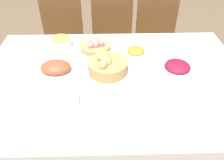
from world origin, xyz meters
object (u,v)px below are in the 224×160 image
object	(u,v)px
bread_basket	(107,65)
ham_platter	(56,68)
egg_basket	(95,46)
beet_salad_bowl	(177,69)
pineapple_bowl	(61,41)
dinner_plate	(116,123)
spoon	(152,123)
drinking_cup	(160,93)
carrot_bowl	(136,53)
knife	(147,123)
chair_far_left	(61,39)
chair_far_center	(113,39)
butter_dish	(70,99)
fork	(85,124)
chair_far_right	(157,38)

from	to	relation	value
bread_basket	ham_platter	world-z (taller)	bread_basket
egg_basket	beet_salad_bowl	distance (m)	0.64
pineapple_bowl	dinner_plate	size ratio (longest dim) A/B	0.59
spoon	drinking_cup	distance (m)	0.20
carrot_bowl	pineapple_bowl	distance (m)	0.59
knife	drinking_cup	size ratio (longest dim) A/B	1.81
chair_far_left	beet_salad_bowl	xyz separation A→B (m)	(0.92, -0.94, 0.28)
chair_far_center	chair_far_left	bearing A→B (deg)	175.77
chair_far_left	ham_platter	xyz separation A→B (m)	(0.12, -0.89, 0.27)
ham_platter	butter_dish	distance (m)	0.32
pineapple_bowl	bread_basket	bearing A→B (deg)	-44.65
egg_basket	fork	size ratio (longest dim) A/B	1.37
chair_far_right	spoon	bearing A→B (deg)	-102.97
bread_basket	pineapple_bowl	bearing A→B (deg)	135.35
butter_dish	chair_far_center	bearing A→B (deg)	76.18
spoon	drinking_cup	bearing A→B (deg)	73.36
chair_far_center	knife	distance (m)	1.38
dinner_plate	spoon	distance (m)	0.19
fork	spoon	xyz separation A→B (m)	(0.35, 0.00, 0.00)
chair_far_left	drinking_cup	bearing A→B (deg)	-52.47
fork	butter_dish	xyz separation A→B (m)	(-0.10, 0.18, 0.01)
ham_platter	knife	world-z (taller)	ham_platter
knife	carrot_bowl	bearing A→B (deg)	84.80
carrot_bowl	knife	distance (m)	0.63
spoon	drinking_cup	world-z (taller)	drinking_cup
chair_far_right	butter_dish	bearing A→B (deg)	-122.99
spoon	butter_dish	size ratio (longest dim) A/B	1.49
chair_far_right	carrot_bowl	size ratio (longest dim) A/B	6.47
fork	egg_basket	bearing A→B (deg)	83.11
knife	butter_dish	bearing A→B (deg)	152.81
pineapple_bowl	drinking_cup	distance (m)	0.91
drinking_cup	knife	bearing A→B (deg)	-118.79
pineapple_bowl	chair_far_left	bearing A→B (deg)	101.37
bread_basket	knife	xyz separation A→B (m)	(0.20, -0.46, -0.05)
beet_salad_bowl	butter_dish	size ratio (longest dim) A/B	1.78
dinner_plate	drinking_cup	distance (m)	0.32
egg_basket	beet_salad_bowl	bearing A→B (deg)	-31.97
chair_far_right	chair_far_left	world-z (taller)	same
chair_far_left	fork	xyz separation A→B (m)	(0.34, -1.36, 0.24)
bread_basket	drinking_cup	xyz separation A→B (m)	(0.30, -0.28, -0.00)
bread_basket	dinner_plate	bearing A→B (deg)	-85.03
knife	ham_platter	bearing A→B (deg)	134.70
pineapple_bowl	ham_platter	bearing A→B (deg)	-88.05
beet_salad_bowl	drinking_cup	size ratio (longest dim) A/B	2.15
pineapple_bowl	knife	size ratio (longest dim) A/B	0.97
carrot_bowl	butter_dish	world-z (taller)	carrot_bowl
chair_far_right	dinner_plate	bearing A→B (deg)	-110.39
beet_salad_bowl	butter_dish	world-z (taller)	beet_salad_bowl
chair_far_left	egg_basket	xyz separation A→B (m)	(0.38, -0.60, 0.27)
ham_platter	beet_salad_bowl	bearing A→B (deg)	-3.74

